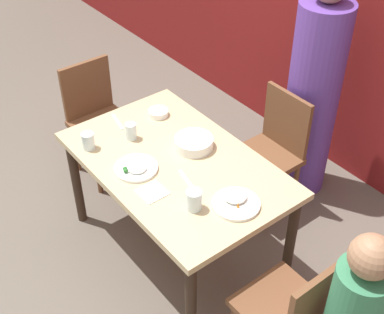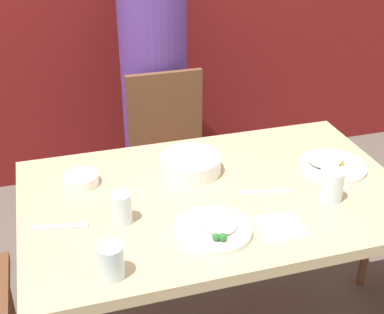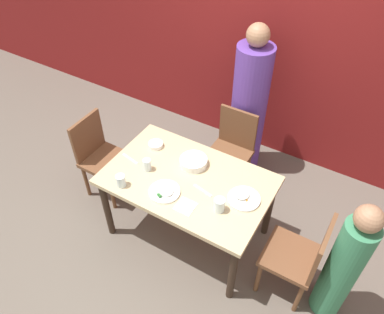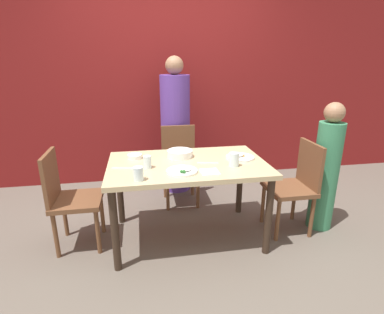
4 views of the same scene
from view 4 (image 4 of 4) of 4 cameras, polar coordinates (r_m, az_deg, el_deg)
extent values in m
plane|color=#60564C|center=(2.89, -0.81, -14.73)|extent=(10.00, 10.00, 0.00)
cube|color=maroon|center=(3.94, -4.59, 14.97)|extent=(10.00, 0.06, 2.70)
cube|color=tan|center=(2.57, -0.88, -1.49)|extent=(1.34, 0.85, 0.04)
cylinder|color=#332319|center=(2.38, -14.47, -13.48)|extent=(0.06, 0.06, 0.68)
cylinder|color=#332319|center=(2.57, 14.38, -10.95)|extent=(0.06, 0.06, 0.68)
cylinder|color=#332319|center=(3.02, -13.57, -6.29)|extent=(0.06, 0.06, 0.68)
cylinder|color=#332319|center=(3.18, 9.09, -4.78)|extent=(0.06, 0.06, 0.68)
cube|color=brown|center=(3.32, -2.19, -2.02)|extent=(0.40, 0.40, 0.04)
cube|color=brown|center=(3.42, -2.66, 2.61)|extent=(0.38, 0.03, 0.42)
cylinder|color=brown|center=(3.23, -4.65, -6.87)|extent=(0.04, 0.04, 0.40)
cylinder|color=brown|center=(3.28, 1.14, -6.46)|extent=(0.04, 0.04, 0.40)
cylinder|color=brown|center=(3.53, -5.18, -4.63)|extent=(0.04, 0.04, 0.40)
cylinder|color=brown|center=(3.57, 0.11, -4.29)|extent=(0.04, 0.04, 0.40)
cube|color=brown|center=(2.93, 17.93, -5.79)|extent=(0.40, 0.40, 0.04)
cube|color=brown|center=(2.94, 21.55, -1.35)|extent=(0.03, 0.38, 0.42)
cylinder|color=brown|center=(3.09, 13.37, -8.64)|extent=(0.04, 0.04, 0.40)
cylinder|color=brown|center=(2.82, 16.01, -11.55)|extent=(0.04, 0.04, 0.40)
cylinder|color=brown|center=(3.22, 18.82, -7.94)|extent=(0.04, 0.04, 0.40)
cylinder|color=brown|center=(2.97, 21.85, -10.60)|extent=(0.04, 0.04, 0.40)
cube|color=brown|center=(2.75, -20.98, -7.76)|extent=(0.40, 0.40, 0.04)
cube|color=brown|center=(2.70, -25.36, -3.50)|extent=(0.03, 0.38, 0.42)
cylinder|color=brown|center=(2.68, -17.50, -13.45)|extent=(0.04, 0.04, 0.40)
cylinder|color=brown|center=(2.96, -16.75, -10.14)|extent=(0.04, 0.04, 0.40)
cylinder|color=brown|center=(2.75, -24.52, -13.50)|extent=(0.04, 0.04, 0.40)
cylinder|color=brown|center=(3.02, -23.06, -10.27)|extent=(0.04, 0.04, 0.40)
cylinder|color=#5B3893|center=(3.63, -3.15, 4.30)|extent=(0.35, 0.35, 1.40)
sphere|color=#9E7051|center=(3.52, -3.38, 17.06)|extent=(0.21, 0.21, 0.21)
cylinder|color=#387F56|center=(3.07, 23.99, -3.47)|extent=(0.23, 0.23, 1.03)
sphere|color=#9E7051|center=(2.92, 25.52, 7.68)|extent=(0.18, 0.18, 0.18)
cylinder|color=white|center=(2.71, -2.32, 0.65)|extent=(0.23, 0.23, 0.06)
cylinder|color=#BC5123|center=(2.70, -2.33, 1.23)|extent=(0.20, 0.20, 0.01)
cylinder|color=white|center=(2.71, 9.13, -0.06)|extent=(0.25, 0.25, 0.02)
ellipsoid|color=white|center=(2.71, 8.43, 0.50)|extent=(0.12, 0.12, 0.03)
cone|color=orange|center=(2.70, 9.87, 0.37)|extent=(0.02, 0.02, 0.03)
cone|color=orange|center=(2.76, 8.31, 0.73)|extent=(0.02, 0.02, 0.02)
cone|color=orange|center=(2.72, 8.61, 0.53)|extent=(0.02, 0.02, 0.03)
cylinder|color=white|center=(2.35, -1.94, -2.69)|extent=(0.25, 0.25, 0.02)
ellipsoid|color=white|center=(2.34, -1.38, -2.27)|extent=(0.11, 0.11, 0.02)
sphere|color=#2D702D|center=(2.28, -1.51, -2.78)|extent=(0.03, 0.03, 0.03)
sphere|color=#2D702D|center=(2.28, -2.01, -2.77)|extent=(0.02, 0.02, 0.02)
cylinder|color=white|center=(2.71, -10.85, 0.11)|extent=(0.13, 0.13, 0.04)
cylinder|color=white|center=(2.71, -10.87, 0.43)|extent=(0.11, 0.11, 0.01)
cylinder|color=silver|center=(2.21, -10.17, -3.17)|extent=(0.07, 0.07, 0.10)
cylinder|color=silver|center=(2.45, -8.51, -0.96)|extent=(0.07, 0.07, 0.10)
cylinder|color=silver|center=(2.49, 8.00, -0.48)|extent=(0.08, 0.08, 0.11)
cube|color=white|center=(2.36, 3.36, -2.82)|extent=(0.14, 0.14, 0.01)
cube|color=silver|center=(2.55, 3.02, -1.16)|extent=(0.18, 0.06, 0.01)
cube|color=silver|center=(2.49, -13.03, -2.10)|extent=(0.18, 0.06, 0.01)
camera|label=1|loc=(2.74, 64.59, 32.15)|focal=50.00mm
camera|label=2|loc=(0.92, -21.23, 27.90)|focal=50.00mm
camera|label=3|loc=(2.10, 72.86, 48.22)|focal=35.00mm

